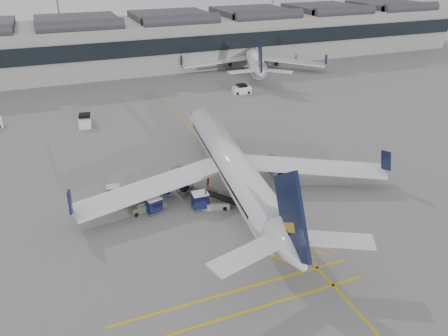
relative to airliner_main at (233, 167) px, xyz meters
name	(u,v)px	position (x,y,z in m)	size (l,w,h in m)	color
ground	(180,232)	(-8.45, -6.06, -3.18)	(220.00, 220.00, 0.00)	gray
terminal	(89,45)	(-8.45, 65.87, 2.96)	(200.00, 20.45, 12.40)	#9E9E99
light_masts	(71,1)	(-10.11, 79.94, 11.31)	(113.00, 0.60, 25.45)	slate
apron_markings	(232,174)	(1.55, 3.94, -3.18)	(0.25, 60.00, 0.01)	gold
airliner_main	(233,167)	(0.00, 0.00, 0.00)	(37.07, 40.70, 10.84)	white
airliner_far	(253,57)	(27.69, 52.87, -0.23)	(32.64, 36.16, 10.06)	white
belt_loader	(211,202)	(-3.76, -2.53, -2.60)	(5.03, 3.07, 2.00)	beige
baggage_cart_a	(154,205)	(-9.95, -1.23, -2.23)	(2.00, 1.79, 1.79)	gray
baggage_cart_b	(200,200)	(-4.94, -2.37, -2.14)	(1.93, 1.62, 1.95)	gray
baggage_cart_c	(163,187)	(-8.00, 2.15, -2.24)	(1.85, 1.60, 1.76)	gray
baggage_cart_d	(114,192)	(-13.56, 3.26, -2.28)	(1.79, 1.56, 1.69)	gray
ramp_agent_a	(208,181)	(-2.47, 1.90, -2.39)	(0.58, 0.38, 1.60)	#E0460B
ramp_agent_b	(205,196)	(-4.16, -1.58, -2.27)	(0.89, 0.69, 1.83)	#F5560C
pushback_tug	(140,207)	(-11.39, -0.60, -2.63)	(2.52, 1.93, 1.25)	#575B4D
safety_cone_nose	(215,135)	(4.09, 16.85, -2.94)	(0.35, 0.35, 0.49)	#F24C0A
safety_cone_engine	(298,182)	(8.06, -1.54, -2.90)	(0.41, 0.41, 0.57)	#F24C0A
service_van_mid	(85,120)	(-13.95, 29.18, -2.30)	(2.54, 4.11, 1.98)	white
service_van_right	(242,89)	(17.24, 36.08, -2.35)	(3.69, 1.96, 1.86)	white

